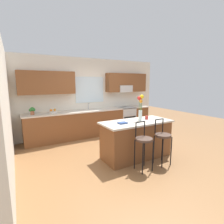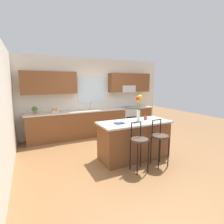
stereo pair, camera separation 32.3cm
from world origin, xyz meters
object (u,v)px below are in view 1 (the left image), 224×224
Objects in this scene: oven_range at (126,119)px; mug_ceramic at (147,118)px; kitchen_island at (136,139)px; flower_vase at (140,106)px; bar_stool_middle at (163,137)px; cookbook at (123,123)px; potted_plant_small at (32,110)px; bar_stool_near at (144,141)px; fruit_bowl_oranges at (53,112)px.

oven_range is 10.22× the size of mug_ceramic.
flower_vase reaches higher than kitchen_island.
bar_stool_middle is 5.21× the size of cookbook.
cookbook is (-0.44, -0.03, 0.47)m from kitchen_island.
kitchen_island is 2.73× the size of flower_vase.
potted_plant_small reaches higher than bar_stool_middle.
mug_ceramic is 0.45× the size of cookbook.
potted_plant_small is at bearing 135.72° from flower_vase.
bar_stool_middle is (0.28, -0.61, 0.17)m from kitchen_island.
kitchen_island is 0.69m from bar_stool_middle.
oven_range is 2.55m from flower_vase.
potted_plant_small reaches higher than mug_ceramic.
bar_stool_near is 0.98m from mug_ceramic.
bar_stool_near is (-0.28, -0.61, 0.17)m from kitchen_island.
bar_stool_middle reaches higher than kitchen_island.
potted_plant_small is (-0.58, 0.00, 0.09)m from fruit_bowl_oranges.
potted_plant_small is (-2.25, 2.20, -0.24)m from flower_vase.
oven_range is 0.88× the size of bar_stool_middle.
oven_range is 2.76m from fruit_bowl_oranges.
cookbook is 0.87× the size of potted_plant_small.
fruit_bowl_oranges is (-1.92, 2.15, -0.00)m from mug_ceramic.
bar_stool_middle reaches higher than cookbook.
potted_plant_small reaches higher than kitchen_island.
bar_stool_near reaches higher than oven_range.
bar_stool_near is at bearing -133.84° from mug_ceramic.
kitchen_island is at bearing -45.98° from potted_plant_small.
bar_stool_middle is at bearing -38.99° from cookbook.
cookbook is at bearing -52.86° from potted_plant_small.
oven_range is 2.47m from kitchen_island.
oven_range is 1.42× the size of flower_vase.
potted_plant_small is (-2.41, 2.82, 0.41)m from bar_stool_middle.
potted_plant_small is (-1.86, 2.82, 0.41)m from bar_stool_near.
oven_range and kitchen_island have the same top height.
kitchen_island is 3.13m from potted_plant_small.
mug_ceramic is (-0.80, -2.13, 0.51)m from oven_range.
bar_stool_middle reaches higher than mug_ceramic.
oven_range is 3.35m from potted_plant_small.
cookbook is (-0.55, -0.05, -0.35)m from flower_vase.
mug_ceramic is 3.30m from potted_plant_small.
fruit_bowl_oranges reaches higher than mug_ceramic.
cookbook is (-1.60, -2.22, 0.48)m from oven_range.
kitchen_island is 8.86× the size of cookbook.
fruit_bowl_oranges is (-1.28, 2.82, 0.33)m from bar_stool_near.
fruit_bowl_oranges is at bearing 127.22° from flower_vase.
oven_range is at bearing -0.43° from potted_plant_small.
flower_vase is 7.20× the size of mug_ceramic.
potted_plant_small is at bearing 134.02° from kitchen_island.
kitchen_island is 0.69m from bar_stool_near.
bar_stool_near is at bearing -114.29° from kitchen_island.
flower_vase is at bearing -169.88° from mug_ceramic.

